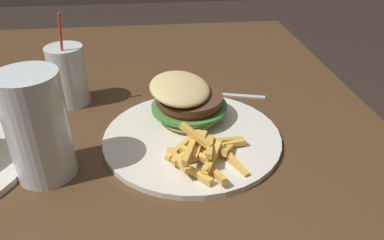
{
  "coord_description": "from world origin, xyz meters",
  "views": [
    {
      "loc": [
        -0.53,
        -0.14,
        1.12
      ],
      "look_at": [
        0.01,
        -0.2,
        0.79
      ],
      "focal_mm": 35.0,
      "sensor_mm": 36.0,
      "label": 1
    }
  ],
  "objects_px": {
    "beer_glass": "(38,130)",
    "spoon": "(205,91)",
    "juice_glass": "(69,77)",
    "meal_plate_near": "(189,118)"
  },
  "relations": [
    {
      "from": "juice_glass",
      "to": "spoon",
      "type": "relative_size",
      "value": 1.17
    },
    {
      "from": "beer_glass",
      "to": "spoon",
      "type": "bearing_deg",
      "value": -49.85
    },
    {
      "from": "meal_plate_near",
      "to": "beer_glass",
      "type": "distance_m",
      "value": 0.25
    },
    {
      "from": "beer_glass",
      "to": "juice_glass",
      "type": "height_order",
      "value": "juice_glass"
    },
    {
      "from": "juice_glass",
      "to": "meal_plate_near",
      "type": "bearing_deg",
      "value": -120.93
    },
    {
      "from": "meal_plate_near",
      "to": "spoon",
      "type": "height_order",
      "value": "meal_plate_near"
    },
    {
      "from": "meal_plate_near",
      "to": "beer_glass",
      "type": "relative_size",
      "value": 1.85
    },
    {
      "from": "meal_plate_near",
      "to": "juice_glass",
      "type": "distance_m",
      "value": 0.27
    },
    {
      "from": "spoon",
      "to": "juice_glass",
      "type": "bearing_deg",
      "value": 16.67
    },
    {
      "from": "meal_plate_near",
      "to": "spoon",
      "type": "bearing_deg",
      "value": -19.06
    }
  ]
}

